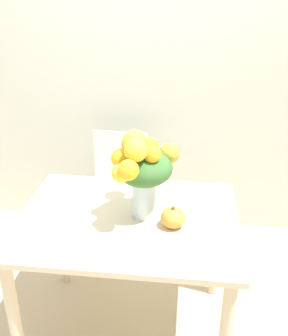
# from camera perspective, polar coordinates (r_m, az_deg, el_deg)

# --- Properties ---
(ground_plane) EXTENTS (12.00, 12.00, 0.00)m
(ground_plane) POSITION_cam_1_polar(r_m,az_deg,el_deg) (2.50, -2.06, -22.21)
(ground_plane) COLOR tan
(wall_back) EXTENTS (8.00, 0.06, 2.70)m
(wall_back) POSITION_cam_1_polar(r_m,az_deg,el_deg) (2.94, 1.25, 15.63)
(wall_back) COLOR silver
(wall_back) RESTS_ON ground_plane
(dining_table) EXTENTS (1.11, 0.85, 0.77)m
(dining_table) POSITION_cam_1_polar(r_m,az_deg,el_deg) (2.07, -2.35, -9.92)
(dining_table) COLOR beige
(dining_table) RESTS_ON ground_plane
(flower_vase) EXTENTS (0.32, 0.42, 0.46)m
(flower_vase) POSITION_cam_1_polar(r_m,az_deg,el_deg) (1.88, -0.29, 0.06)
(flower_vase) COLOR silver
(flower_vase) RESTS_ON dining_table
(pumpkin) EXTENTS (0.12, 0.12, 0.11)m
(pumpkin) POSITION_cam_1_polar(r_m,az_deg,el_deg) (1.91, 4.24, -7.20)
(pumpkin) COLOR gold
(pumpkin) RESTS_ON dining_table
(dining_chair_near_window) EXTENTS (0.44, 0.44, 0.87)m
(dining_chair_near_window) POSITION_cam_1_polar(r_m,az_deg,el_deg) (2.89, -3.88, -3.34)
(dining_chair_near_window) COLOR white
(dining_chair_near_window) RESTS_ON ground_plane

